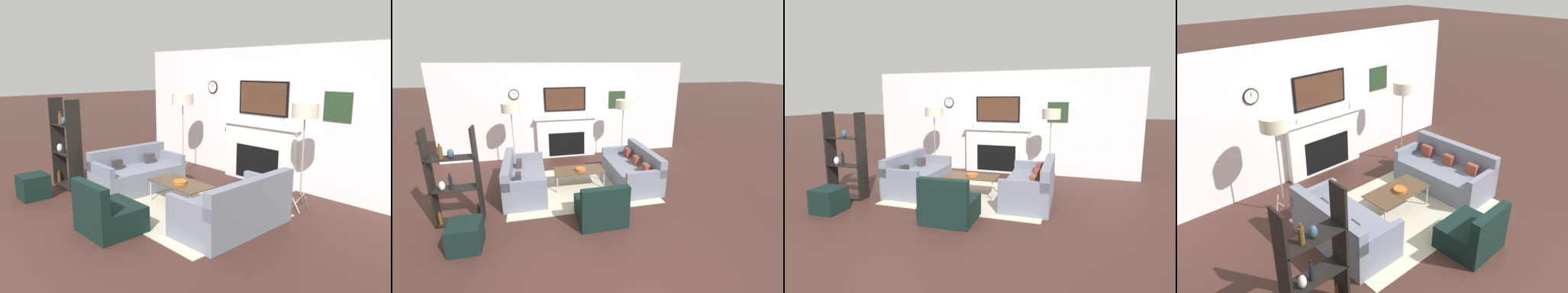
# 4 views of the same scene
# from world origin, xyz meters

# --- Properties ---
(ground_plane) EXTENTS (60.00, 60.00, 0.00)m
(ground_plane) POSITION_xyz_m (0.00, 0.00, 0.00)
(ground_plane) COLOR #3D241E
(fireplace_wall) EXTENTS (7.12, 0.28, 2.70)m
(fireplace_wall) POSITION_xyz_m (0.00, 4.71, 1.21)
(fireplace_wall) COLOR white
(fireplace_wall) RESTS_ON ground_plane
(area_rug) EXTENTS (3.10, 2.15, 0.01)m
(area_rug) POSITION_xyz_m (0.00, 2.50, 0.01)
(area_rug) COLOR beige
(area_rug) RESTS_ON ground_plane
(couch_left) EXTENTS (0.84, 1.65, 0.79)m
(couch_left) POSITION_xyz_m (-1.24, 2.50, 0.29)
(couch_left) COLOR slate
(couch_left) RESTS_ON ground_plane
(couch_right) EXTENTS (0.90, 1.78, 0.81)m
(couch_right) POSITION_xyz_m (1.25, 2.50, 0.29)
(couch_right) COLOR slate
(couch_right) RESTS_ON ground_plane
(armchair) EXTENTS (0.83, 0.76, 0.77)m
(armchair) POSITION_xyz_m (0.11, 1.11, 0.25)
(armchair) COLOR black
(armchair) RESTS_ON ground_plane
(coffee_table) EXTENTS (1.12, 0.57, 0.40)m
(coffee_table) POSITION_xyz_m (-0.01, 2.56, 0.37)
(coffee_table) COLOR #4C3823
(coffee_table) RESTS_ON ground_plane
(decorative_bowl) EXTENTS (0.24, 0.24, 0.06)m
(decorative_bowl) POSITION_xyz_m (0.02, 2.52, 0.43)
(decorative_bowl) COLOR #BD6027
(decorative_bowl) RESTS_ON coffee_table
(floor_lamp_left) EXTENTS (0.46, 0.46, 1.77)m
(floor_lamp_left) POSITION_xyz_m (-1.46, 3.85, 1.62)
(floor_lamp_left) COLOR #9E998E
(floor_lamp_left) RESTS_ON ground_plane
(floor_lamp_right) EXTENTS (0.41, 0.41, 1.76)m
(floor_lamp_right) POSITION_xyz_m (1.46, 3.85, 1.61)
(floor_lamp_right) COLOR #9E998E
(floor_lamp_right) RESTS_ON ground_plane
(shelf_unit) EXTENTS (0.79, 0.28, 1.72)m
(shelf_unit) POSITION_xyz_m (-2.33, 1.62, 0.81)
(shelf_unit) COLOR black
(shelf_unit) RESTS_ON ground_plane
(ottoman) EXTENTS (0.47, 0.47, 0.43)m
(ottoman) POSITION_xyz_m (-2.08, 0.87, 0.22)
(ottoman) COLOR black
(ottoman) RESTS_ON ground_plane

